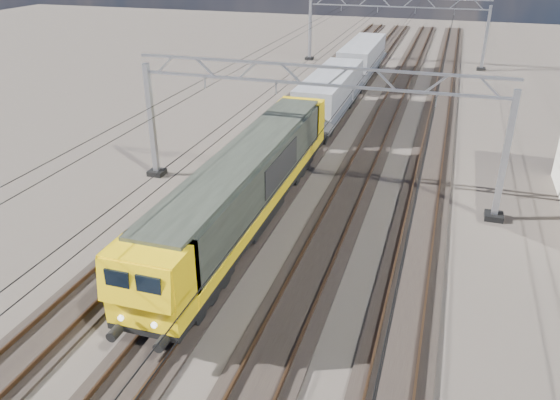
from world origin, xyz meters
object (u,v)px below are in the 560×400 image
(catenary_gantry_mid, at_px, (313,127))
(locomotive, at_px, (249,182))
(catenary_gantry_far, at_px, (395,29))
(hopper_wagon_lead, at_px, (330,93))
(hopper_wagon_mid, at_px, (362,58))

(catenary_gantry_mid, distance_m, locomotive, 5.01)
(catenary_gantry_far, distance_m, locomotive, 40.39)
(hopper_wagon_lead, relative_size, hopper_wagon_mid, 1.00)
(catenary_gantry_far, height_order, hopper_wagon_lead, catenary_gantry_far)
(locomotive, xyz_separation_m, hopper_wagon_mid, (-0.00, 31.90, -0.09))
(locomotive, bearing_deg, catenary_gantry_far, 87.16)
(catenary_gantry_far, relative_size, hopper_wagon_mid, 1.53)
(locomotive, xyz_separation_m, hopper_wagon_lead, (-0.00, 17.70, -0.09))
(catenary_gantry_mid, distance_m, hopper_wagon_lead, 13.64)
(catenary_gantry_mid, xyz_separation_m, hopper_wagon_mid, (-2.00, 27.59, -1.67))
(catenary_gantry_far, xyz_separation_m, hopper_wagon_mid, (-2.00, -8.41, -1.67))
(catenary_gantry_mid, relative_size, hopper_wagon_mid, 1.53)
(hopper_wagon_mid, bearing_deg, hopper_wagon_lead, -90.00)
(hopper_wagon_lead, bearing_deg, catenary_gantry_far, 84.94)
(catenary_gantry_far, bearing_deg, locomotive, -92.84)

